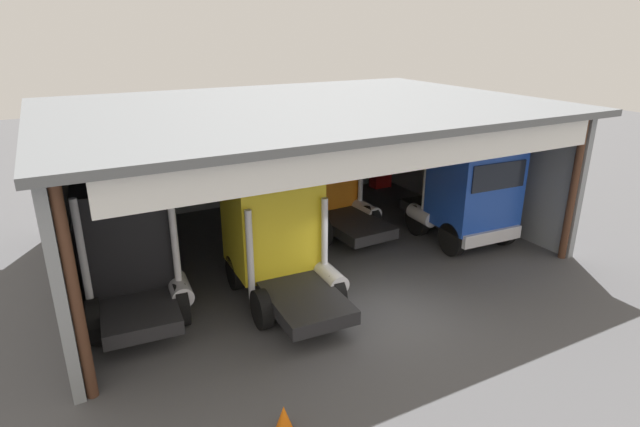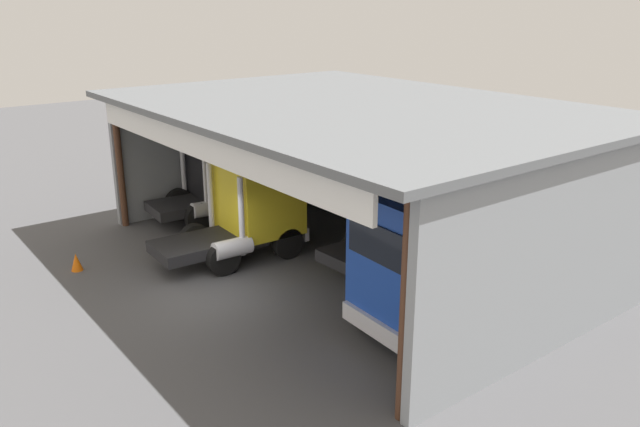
{
  "view_description": "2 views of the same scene",
  "coord_description": "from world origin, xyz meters",
  "px_view_note": "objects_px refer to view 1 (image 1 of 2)",
  "views": [
    {
      "loc": [
        -7.22,
        -9.87,
        7.3
      ],
      "look_at": [
        0.0,
        3.7,
        1.68
      ],
      "focal_mm": 28.83,
      "sensor_mm": 36.0,
      "label": 1
    },
    {
      "loc": [
        14.92,
        -7.74,
        7.95
      ],
      "look_at": [
        0.0,
        3.7,
        1.68
      ],
      "focal_mm": 35.81,
      "sensor_mm": 36.0,
      "label": 2
    }
  ],
  "objects_px": {
    "truck_orange_yard_outside": "(322,177)",
    "oil_drum": "(252,202)",
    "truck_blue_center_left_bay": "(469,190)",
    "truck_black_right_bay": "(129,244)",
    "truck_yellow_center_bay": "(276,230)",
    "traffic_cone": "(284,418)",
    "tool_cart": "(380,177)"
  },
  "relations": [
    {
      "from": "truck_yellow_center_bay",
      "to": "traffic_cone",
      "type": "xyz_separation_m",
      "value": [
        -2.11,
        -5.12,
        -1.65
      ]
    },
    {
      "from": "truck_orange_yard_outside",
      "to": "truck_black_right_bay",
      "type": "bearing_deg",
      "value": -159.93
    },
    {
      "from": "truck_blue_center_left_bay",
      "to": "truck_black_right_bay",
      "type": "bearing_deg",
      "value": -1.07
    },
    {
      "from": "truck_orange_yard_outside",
      "to": "oil_drum",
      "type": "bearing_deg",
      "value": 121.35
    },
    {
      "from": "oil_drum",
      "to": "traffic_cone",
      "type": "relative_size",
      "value": 1.53
    },
    {
      "from": "truck_black_right_bay",
      "to": "truck_orange_yard_outside",
      "type": "distance_m",
      "value": 8.03
    },
    {
      "from": "truck_yellow_center_bay",
      "to": "tool_cart",
      "type": "distance_m",
      "value": 11.31
    },
    {
      "from": "oil_drum",
      "to": "truck_yellow_center_bay",
      "type": "bearing_deg",
      "value": -104.74
    },
    {
      "from": "truck_yellow_center_bay",
      "to": "tool_cart",
      "type": "bearing_deg",
      "value": 42.81
    },
    {
      "from": "truck_black_right_bay",
      "to": "oil_drum",
      "type": "bearing_deg",
      "value": 50.39
    },
    {
      "from": "truck_black_right_bay",
      "to": "truck_orange_yard_outside",
      "type": "bearing_deg",
      "value": 26.65
    },
    {
      "from": "oil_drum",
      "to": "traffic_cone",
      "type": "xyz_separation_m",
      "value": [
        -3.9,
        -11.93,
        -0.15
      ]
    },
    {
      "from": "truck_black_right_bay",
      "to": "tool_cart",
      "type": "distance_m",
      "value": 13.91
    },
    {
      "from": "oil_drum",
      "to": "traffic_cone",
      "type": "distance_m",
      "value": 12.55
    },
    {
      "from": "truck_yellow_center_bay",
      "to": "truck_orange_yard_outside",
      "type": "bearing_deg",
      "value": 50.65
    },
    {
      "from": "truck_black_right_bay",
      "to": "truck_blue_center_left_bay",
      "type": "bearing_deg",
      "value": -0.02
    },
    {
      "from": "truck_orange_yard_outside",
      "to": "oil_drum",
      "type": "distance_m",
      "value": 3.64
    },
    {
      "from": "truck_black_right_bay",
      "to": "truck_yellow_center_bay",
      "type": "xyz_separation_m",
      "value": [
        3.79,
        -1.0,
        0.06
      ]
    },
    {
      "from": "tool_cart",
      "to": "traffic_cone",
      "type": "distance_m",
      "value": 16.34
    },
    {
      "from": "truck_black_right_bay",
      "to": "truck_blue_center_left_bay",
      "type": "height_order",
      "value": "truck_blue_center_left_bay"
    },
    {
      "from": "truck_blue_center_left_bay",
      "to": "traffic_cone",
      "type": "height_order",
      "value": "truck_blue_center_left_bay"
    },
    {
      "from": "truck_yellow_center_bay",
      "to": "oil_drum",
      "type": "distance_m",
      "value": 7.2
    },
    {
      "from": "truck_blue_center_left_bay",
      "to": "truck_orange_yard_outside",
      "type": "bearing_deg",
      "value": -43.34
    },
    {
      "from": "traffic_cone",
      "to": "tool_cart",
      "type": "bearing_deg",
      "value": 49.27
    },
    {
      "from": "truck_yellow_center_bay",
      "to": "truck_blue_center_left_bay",
      "type": "distance_m",
      "value": 7.31
    },
    {
      "from": "truck_yellow_center_bay",
      "to": "truck_blue_center_left_bay",
      "type": "bearing_deg",
      "value": 3.78
    },
    {
      "from": "tool_cart",
      "to": "traffic_cone",
      "type": "relative_size",
      "value": 1.79
    },
    {
      "from": "tool_cart",
      "to": "traffic_cone",
      "type": "height_order",
      "value": "tool_cart"
    },
    {
      "from": "truck_black_right_bay",
      "to": "tool_cart",
      "type": "bearing_deg",
      "value": 31.17
    },
    {
      "from": "truck_yellow_center_bay",
      "to": "truck_blue_center_left_bay",
      "type": "xyz_separation_m",
      "value": [
        7.31,
        0.17,
        0.03
      ]
    },
    {
      "from": "truck_black_right_bay",
      "to": "truck_blue_center_left_bay",
      "type": "relative_size",
      "value": 1.02
    },
    {
      "from": "truck_orange_yard_outside",
      "to": "tool_cart",
      "type": "relative_size",
      "value": 5.36
    }
  ]
}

